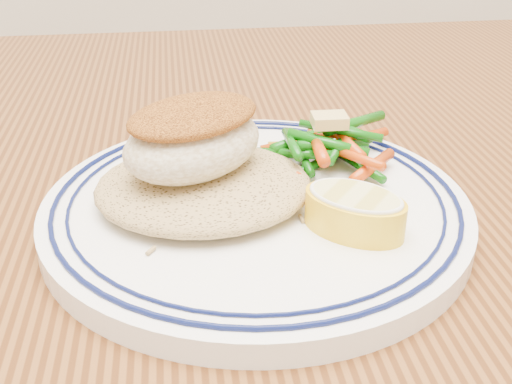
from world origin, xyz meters
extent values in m
cube|color=#4A260E|center=(0.00, 0.00, 0.73)|extent=(1.50, 0.90, 0.04)
cylinder|color=white|center=(0.04, -0.03, 0.76)|extent=(0.26, 0.26, 0.01)
torus|color=#0A113F|center=(0.04, -0.03, 0.77)|extent=(0.25, 0.25, 0.00)
torus|color=#0A113F|center=(0.04, -0.03, 0.77)|extent=(0.23, 0.23, 0.00)
ellipsoid|color=#A38651|center=(0.01, -0.03, 0.78)|extent=(0.13, 0.12, 0.03)
ellipsoid|color=beige|center=(0.00, -0.02, 0.80)|extent=(0.11, 0.10, 0.04)
ellipsoid|color=#965318|center=(0.00, -0.02, 0.82)|extent=(0.10, 0.10, 0.02)
cylinder|color=#0D550A|center=(0.09, 0.01, 0.77)|extent=(0.05, 0.04, 0.01)
cylinder|color=#0D550A|center=(0.08, 0.01, 0.77)|extent=(0.01, 0.05, 0.01)
cylinder|color=#0D550A|center=(0.11, 0.00, 0.77)|extent=(0.02, 0.05, 0.01)
cylinder|color=#BF3B09|center=(0.06, 0.00, 0.77)|extent=(0.02, 0.06, 0.01)
cylinder|color=#BA8C13|center=(0.08, 0.03, 0.77)|extent=(0.05, 0.01, 0.01)
cylinder|color=#BF3B09|center=(0.09, 0.03, 0.78)|extent=(0.01, 0.05, 0.01)
cylinder|color=#BF3B09|center=(0.12, -0.01, 0.77)|extent=(0.04, 0.04, 0.01)
cylinder|color=#0D550A|center=(0.08, 0.03, 0.78)|extent=(0.05, 0.04, 0.01)
cylinder|color=#0D550A|center=(0.07, 0.01, 0.78)|extent=(0.05, 0.03, 0.01)
cylinder|color=#BF3B09|center=(0.11, 0.02, 0.78)|extent=(0.06, 0.03, 0.01)
cylinder|color=#0D550A|center=(0.10, 0.01, 0.78)|extent=(0.05, 0.02, 0.01)
cylinder|color=#BF3B09|center=(0.08, 0.03, 0.78)|extent=(0.06, 0.01, 0.01)
cylinder|color=#0D550A|center=(0.11, 0.01, 0.78)|extent=(0.02, 0.06, 0.01)
cylinder|color=#0D550A|center=(0.10, 0.01, 0.78)|extent=(0.03, 0.04, 0.01)
cylinder|color=#BF3B09|center=(0.10, 0.02, 0.78)|extent=(0.02, 0.06, 0.01)
cylinder|color=#BF3B09|center=(0.11, -0.01, 0.78)|extent=(0.03, 0.05, 0.01)
cylinder|color=#0D550A|center=(0.11, 0.03, 0.78)|extent=(0.03, 0.05, 0.01)
cylinder|color=#BF3B09|center=(0.08, -0.01, 0.79)|extent=(0.01, 0.05, 0.01)
cylinder|color=#0D550A|center=(0.09, 0.01, 0.78)|extent=(0.05, 0.03, 0.01)
cylinder|color=#0D550A|center=(0.12, 0.03, 0.79)|extent=(0.05, 0.04, 0.01)
cylinder|color=#0D550A|center=(0.07, 0.00, 0.79)|extent=(0.01, 0.05, 0.01)
cylinder|color=#0D550A|center=(0.10, 0.02, 0.79)|extent=(0.05, 0.03, 0.01)
cube|color=#DCC16C|center=(0.09, 0.02, 0.80)|extent=(0.02, 0.02, 0.01)
torus|color=white|center=(0.09, -0.07, 0.79)|extent=(0.08, 0.08, 0.00)
camera|label=1|loc=(-0.01, -0.37, 0.95)|focal=45.00mm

